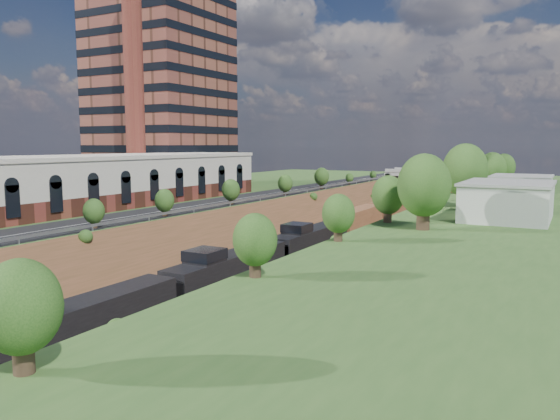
{
  "coord_description": "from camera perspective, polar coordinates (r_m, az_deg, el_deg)",
  "views": [
    {
      "loc": [
        30.32,
        -14.15,
        13.53
      ],
      "look_at": [
        0.55,
        40.29,
        6.0
      ],
      "focal_mm": 35.0,
      "sensor_mm": 36.0,
      "label": 1
    }
  ],
  "objects": [
    {
      "name": "platform_left",
      "position": [
        98.13,
        -11.75,
        0.32
      ],
      "size": [
        44.0,
        180.0,
        5.0
      ],
      "primitive_type": "cube",
      "color": "#365F27",
      "rests_on": "ground"
    },
    {
      "name": "embankment_left",
      "position": [
        85.96,
        -0.45,
        -2.14
      ],
      "size": [
        10.0,
        180.0,
        10.0
      ],
      "primitive_type": "cube",
      "rotation": [
        0.0,
        0.79,
        0.0
      ],
      "color": "brown",
      "rests_on": "ground"
    },
    {
      "name": "embankment_right",
      "position": [
        77.81,
        13.87,
        -3.3
      ],
      "size": [
        10.0,
        180.0,
        10.0
      ],
      "primitive_type": "cube",
      "rotation": [
        0.0,
        0.79,
        0.0
      ],
      "color": "brown",
      "rests_on": "ground"
    },
    {
      "name": "rail_left_track",
      "position": [
        82.24,
        4.67,
        -2.51
      ],
      "size": [
        1.58,
        180.0,
        0.18
      ],
      "primitive_type": "cube",
      "color": "gray",
      "rests_on": "ground"
    },
    {
      "name": "rail_right_track",
      "position": [
        80.3,
        8.07,
        -2.79
      ],
      "size": [
        1.58,
        180.0,
        0.18
      ],
      "primitive_type": "cube",
      "color": "gray",
      "rests_on": "ground"
    },
    {
      "name": "road",
      "position": [
        87.58,
        -3.03,
        1.35
      ],
      "size": [
        8.0,
        180.0,
        0.1
      ],
      "primitive_type": "cube",
      "color": "black",
      "rests_on": "platform_left"
    },
    {
      "name": "guardrail",
      "position": [
        85.29,
        -0.76,
        1.55
      ],
      "size": [
        0.1,
        171.0,
        0.7
      ],
      "color": "#99999E",
      "rests_on": "platform_left"
    },
    {
      "name": "commercial_building",
      "position": [
        78.4,
        -19.51,
        2.85
      ],
      "size": [
        14.3,
        62.3,
        7.0
      ],
      "color": "brown",
      "rests_on": "platform_left"
    },
    {
      "name": "highrise_tower",
      "position": [
        115.41,
        -12.45,
        16.41
      ],
      "size": [
        22.0,
        22.0,
        53.9
      ],
      "color": "brown",
      "rests_on": "platform_left"
    },
    {
      "name": "smokestack",
      "position": [
        97.22,
        -15.04,
        13.46
      ],
      "size": [
        3.2,
        3.2,
        40.0
      ],
      "primitive_type": "cylinder",
      "color": "brown",
      "rests_on": "platform_left"
    },
    {
      "name": "overpass",
      "position": [
        139.75,
        16.11,
        3.11
      ],
      "size": [
        24.5,
        8.3,
        7.4
      ],
      "color": "gray",
      "rests_on": "ground"
    },
    {
      "name": "white_building_near",
      "position": [
        66.82,
        22.67,
        0.77
      ],
      "size": [
        9.0,
        12.0,
        4.0
      ],
      "primitive_type": "cube",
      "color": "silver",
      "rests_on": "platform_right"
    },
    {
      "name": "white_building_far",
      "position": [
        88.71,
        23.86,
        1.98
      ],
      "size": [
        8.0,
        10.0,
        3.6
      ],
      "primitive_type": "cube",
      "color": "silver",
      "rests_on": "platform_right"
    },
    {
      "name": "tree_right_large",
      "position": [
        55.92,
        14.82,
        2.44
      ],
      "size": [
        5.25,
        5.25,
        7.61
      ],
      "color": "#473323",
      "rests_on": "platform_right"
    },
    {
      "name": "tree_left_crest",
      "position": [
        54.61,
        -22.13,
        -0.42
      ],
      "size": [
        2.45,
        2.45,
        3.55
      ],
      "color": "#473323",
      "rests_on": "platform_left"
    },
    {
      "name": "freight_train",
      "position": [
        86.24,
        9.67,
        -0.59
      ],
      "size": [
        2.75,
        126.15,
        4.55
      ],
      "color": "black",
      "rests_on": "ground"
    }
  ]
}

